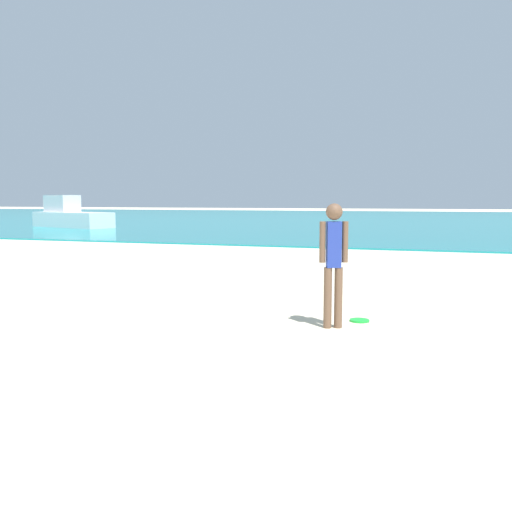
% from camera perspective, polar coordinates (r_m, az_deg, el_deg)
% --- Properties ---
extents(water, '(160.00, 60.00, 0.06)m').
position_cam_1_polar(water, '(48.36, 14.90, 3.72)').
color(water, teal).
rests_on(water, ground).
extents(person_standing, '(0.34, 0.21, 1.59)m').
position_cam_1_polar(person_standing, '(7.07, 7.99, -0.18)').
color(person_standing, brown).
rests_on(person_standing, ground).
extents(frisbee, '(0.27, 0.27, 0.03)m').
position_cam_1_polar(frisbee, '(7.64, 10.60, -6.54)').
color(frisbee, green).
rests_on(frisbee, ground).
extents(boat_near, '(5.67, 3.30, 1.84)m').
position_cam_1_polar(boat_near, '(33.65, -18.56, 3.92)').
color(boat_near, white).
rests_on(boat_near, water).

